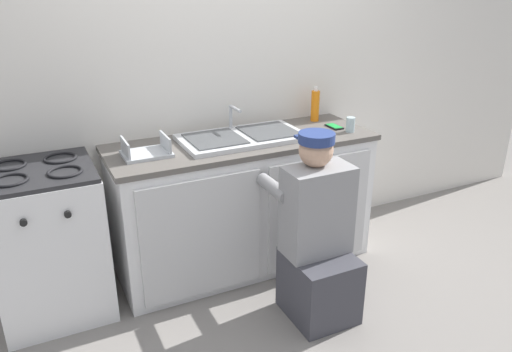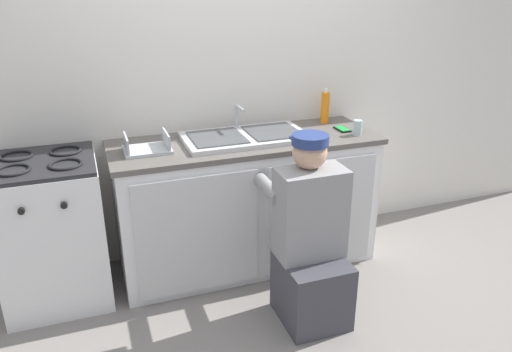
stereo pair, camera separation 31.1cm
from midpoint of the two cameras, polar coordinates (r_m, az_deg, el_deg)
name	(u,v)px [view 2 (the right image)]	position (r m, az deg, el deg)	size (l,w,h in m)	color
ground_plane	(261,282)	(3.38, 3.29, -12.06)	(12.00, 12.00, 0.00)	gray
back_wall	(229,75)	(3.46, -0.50, 11.39)	(6.00, 0.10, 2.50)	silver
counter_cabinet	(247,205)	(3.39, 1.55, -3.40)	(1.71, 0.62, 0.87)	white
countertop	(246,142)	(3.23, 1.57, 3.88)	(1.75, 0.62, 0.03)	#5B5651
sink_double_basin	(245,136)	(3.22, 1.56, 4.50)	(0.80, 0.44, 0.19)	silver
stove_range	(53,231)	(3.20, -19.69, -5.99)	(0.60, 0.62, 0.92)	white
plumber_person	(310,246)	(2.88, 9.36, -8.02)	(0.42, 0.61, 1.10)	#3F3F47
dish_rack_tray	(147,148)	(3.04, -9.48, 3.17)	(0.28, 0.22, 0.11)	#B2B7BC
water_glass	(357,128)	(3.41, 14.13, 5.35)	(0.06, 0.06, 0.10)	#ADC6CC
cell_phone	(342,129)	(3.50, 12.37, 5.22)	(0.07, 0.14, 0.01)	black
soap_bottle_orange	(325,107)	(3.63, 10.37, 7.70)	(0.06, 0.06, 0.25)	orange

